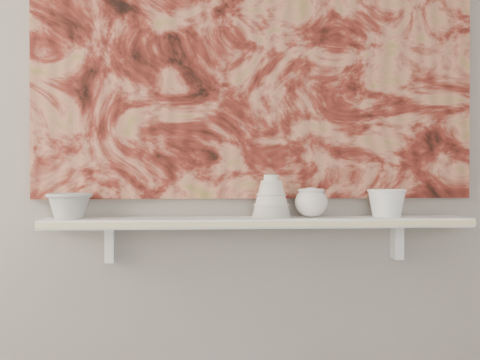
{
  "coord_description": "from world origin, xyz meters",
  "views": [
    {
      "loc": [
        -0.25,
        -0.68,
        1.08
      ],
      "look_at": [
        -0.06,
        1.49,
        1.05
      ],
      "focal_mm": 50.0,
      "sensor_mm": 36.0,
      "label": 1
    }
  ],
  "objects": [
    {
      "name": "bracket_right",
      "position": [
        0.49,
        1.57,
        0.84
      ],
      "size": [
        0.03,
        0.06,
        0.12
      ],
      "primitive_type": "cube",
      "color": "silver",
      "rests_on": "wall_back"
    },
    {
      "name": "bell_vessel",
      "position": [
        0.04,
        1.51,
        1.0
      ],
      "size": [
        0.13,
        0.13,
        0.14
      ],
      "primitive_type": null,
      "rotation": [
        0.0,
        0.0,
        0.02
      ],
      "color": "silver",
      "rests_on": "shelf"
    },
    {
      "name": "cup_cream",
      "position": [
        0.18,
        1.51,
        0.98
      ],
      "size": [
        0.13,
        0.13,
        0.1
      ],
      "primitive_type": null,
      "rotation": [
        0.0,
        0.0,
        -0.29
      ],
      "color": "beige",
      "rests_on": "shelf"
    },
    {
      "name": "painting",
      "position": [
        0.0,
        1.59,
        1.54
      ],
      "size": [
        1.5,
        0.02,
        1.1
      ],
      "primitive_type": "cube",
      "color": "maroon",
      "rests_on": "wall_back"
    },
    {
      "name": "bowl_grey",
      "position": [
        -0.61,
        1.51,
        0.97
      ],
      "size": [
        0.18,
        0.18,
        0.09
      ],
      "primitive_type": null,
      "rotation": [
        0.0,
        0.0,
        0.25
      ],
      "color": "#A0A09D",
      "rests_on": "shelf"
    },
    {
      "name": "wall_back",
      "position": [
        0.0,
        1.6,
        1.35
      ],
      "size": [
        3.6,
        0.0,
        3.6
      ],
      "primitive_type": "plane",
      "rotation": [
        1.57,
        0.0,
        0.0
      ],
      "color": "gray",
      "rests_on": "floor"
    },
    {
      "name": "house_motif",
      "position": [
        0.45,
        1.57,
        1.23
      ],
      "size": [
        0.09,
        0.0,
        0.08
      ],
      "primitive_type": "cube",
      "color": "black",
      "rests_on": "painting"
    },
    {
      "name": "shelf_stripe",
      "position": [
        0.0,
        1.41,
        0.92
      ],
      "size": [
        1.4,
        0.01,
        0.02
      ],
      "primitive_type": "cube",
      "color": "beige",
      "rests_on": "shelf"
    },
    {
      "name": "bracket_left",
      "position": [
        -0.49,
        1.57,
        0.84
      ],
      "size": [
        0.03,
        0.06,
        0.12
      ],
      "primitive_type": "cube",
      "color": "silver",
      "rests_on": "wall_back"
    },
    {
      "name": "shelf",
      "position": [
        0.0,
        1.51,
        0.92
      ],
      "size": [
        1.4,
        0.18,
        0.03
      ],
      "primitive_type": "cube",
      "color": "silver",
      "rests_on": "wall_back"
    },
    {
      "name": "bowl_white",
      "position": [
        0.43,
        1.51,
        0.98
      ],
      "size": [
        0.15,
        0.15,
        0.09
      ],
      "primitive_type": null,
      "rotation": [
        0.0,
        0.0,
        0.16
      ],
      "color": "silver",
      "rests_on": "shelf"
    }
  ]
}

